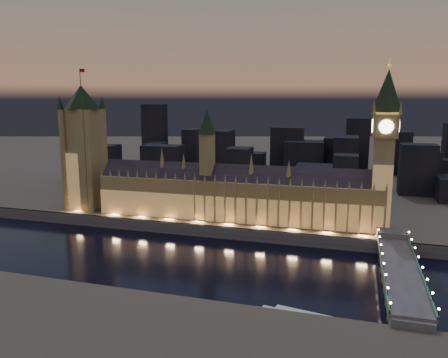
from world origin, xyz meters
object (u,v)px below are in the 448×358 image
(elizabeth_tower, at_px, (385,137))
(river_boat, at_px, (302,320))
(victoria_tower, at_px, (84,141))
(westminster_bridge, at_px, (399,272))
(palace_of_westminster, at_px, (233,194))

(elizabeth_tower, height_order, river_boat, elizabeth_tower)
(victoria_tower, xyz_separation_m, river_boat, (182.88, -119.91, -59.15))
(westminster_bridge, bearing_deg, river_boat, -127.74)
(river_boat, bearing_deg, victoria_tower, 146.75)
(river_boat, bearing_deg, palace_of_westminster, 117.86)
(palace_of_westminster, distance_m, westminster_bridge, 125.69)
(palace_of_westminster, height_order, victoria_tower, victoria_tower)
(palace_of_westminster, height_order, elizabeth_tower, elizabeth_tower)
(palace_of_westminster, bearing_deg, elizabeth_tower, 0.11)
(elizabeth_tower, relative_size, river_boat, 2.35)
(palace_of_westminster, distance_m, victoria_tower, 124.42)
(victoria_tower, relative_size, elizabeth_tower, 0.98)
(elizabeth_tower, xyz_separation_m, river_boat, (-35.12, -119.92, -67.14))
(westminster_bridge, bearing_deg, victoria_tower, 163.81)
(elizabeth_tower, bearing_deg, westminster_bridge, -83.80)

